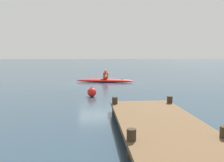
# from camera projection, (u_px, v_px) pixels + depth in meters

# --- Properties ---
(ground_plane) EXTENTS (160.00, 160.00, 0.00)m
(ground_plane) POSITION_uv_depth(u_px,v_px,m) (96.00, 83.00, 17.89)
(ground_plane) COLOR #283D4C
(kayak) EXTENTS (4.49, 1.58, 0.26)m
(kayak) POSITION_uv_depth(u_px,v_px,m) (105.00, 80.00, 18.66)
(kayak) COLOR red
(kayak) RESTS_ON ground
(kayaker) EXTENTS (0.65, 2.30, 0.71)m
(kayaker) POSITION_uv_depth(u_px,v_px,m) (106.00, 75.00, 18.61)
(kayaker) COLOR red
(kayaker) RESTS_ON kayak
(mooring_buoy_orange_mid) EXTENTS (0.46, 0.46, 0.50)m
(mooring_buoy_orange_mid) POSITION_uv_depth(u_px,v_px,m) (92.00, 92.00, 12.38)
(mooring_buoy_orange_mid) COLOR red
(mooring_buoy_orange_mid) RESTS_ON ground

